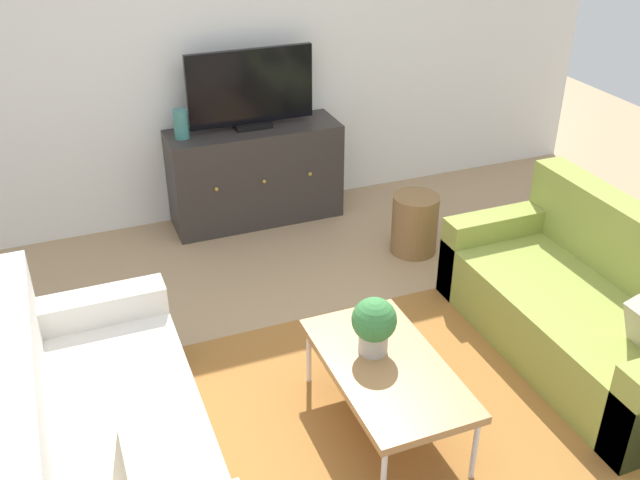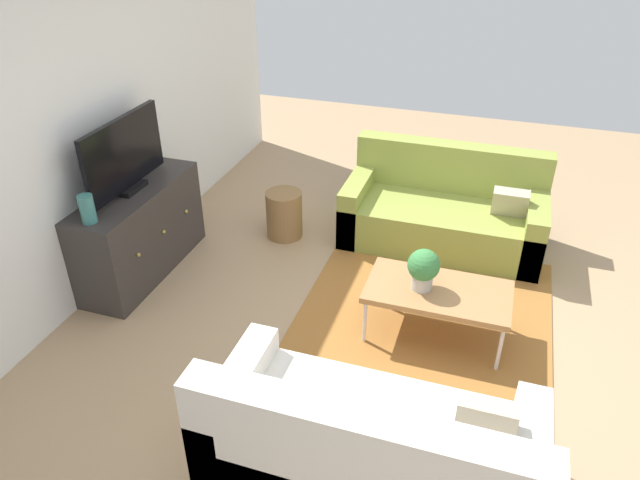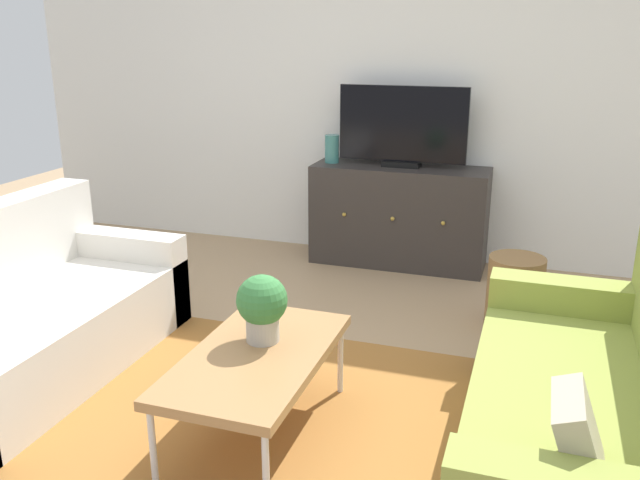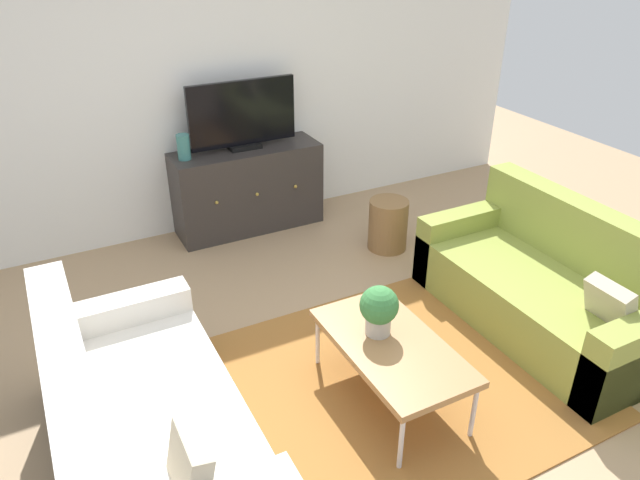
# 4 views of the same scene
# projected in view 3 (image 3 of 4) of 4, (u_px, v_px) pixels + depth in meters

# --- Properties ---
(ground_plane) EXTENTS (10.00, 10.00, 0.00)m
(ground_plane) POSITION_uv_depth(u_px,v_px,m) (278.00, 407.00, 3.24)
(ground_plane) COLOR tan
(wall_back) EXTENTS (6.40, 0.12, 2.70)m
(wall_back) POSITION_uv_depth(u_px,v_px,m) (399.00, 86.00, 5.14)
(wall_back) COLOR white
(wall_back) RESTS_ON ground_plane
(area_rug) EXTENTS (2.50, 1.90, 0.01)m
(area_rug) POSITION_uv_depth(u_px,v_px,m) (266.00, 423.00, 3.11)
(area_rug) COLOR #9E662D
(area_rug) RESTS_ON ground_plane
(couch_left_side) EXTENTS (0.87, 1.78, 0.86)m
(couch_left_side) POSITION_uv_depth(u_px,v_px,m) (16.00, 324.00, 3.50)
(couch_left_side) COLOR silver
(couch_left_side) RESTS_ON ground_plane
(couch_right_side) EXTENTS (0.87, 1.78, 0.86)m
(couch_right_side) POSITION_uv_depth(u_px,v_px,m) (605.00, 422.00, 2.63)
(couch_right_side) COLOR olive
(couch_right_side) RESTS_ON ground_plane
(coffee_table) EXTENTS (0.56, 1.03, 0.42)m
(coffee_table) POSITION_uv_depth(u_px,v_px,m) (257.00, 359.00, 2.90)
(coffee_table) COLOR #A37547
(coffee_table) RESTS_ON ground_plane
(potted_plant) EXTENTS (0.23, 0.23, 0.31)m
(potted_plant) POSITION_uv_depth(u_px,v_px,m) (262.00, 305.00, 2.95)
(potted_plant) COLOR #B7B2A8
(potted_plant) RESTS_ON coffee_table
(tv_console) EXTENTS (1.33, 0.47, 0.77)m
(tv_console) POSITION_uv_depth(u_px,v_px,m) (399.00, 216.00, 5.15)
(tv_console) COLOR #332D2B
(tv_console) RESTS_ON ground_plane
(flat_screen_tv) EXTENTS (0.97, 0.16, 0.60)m
(flat_screen_tv) POSITION_uv_depth(u_px,v_px,m) (403.00, 127.00, 4.96)
(flat_screen_tv) COLOR black
(flat_screen_tv) RESTS_ON tv_console
(glass_vase) EXTENTS (0.11, 0.11, 0.22)m
(glass_vase) POSITION_uv_depth(u_px,v_px,m) (332.00, 149.00, 5.17)
(glass_vase) COLOR teal
(glass_vase) RESTS_ON tv_console
(wicker_basket) EXTENTS (0.34, 0.34, 0.45)m
(wicker_basket) POSITION_uv_depth(u_px,v_px,m) (515.00, 292.00, 4.07)
(wicker_basket) COLOR olive
(wicker_basket) RESTS_ON ground_plane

